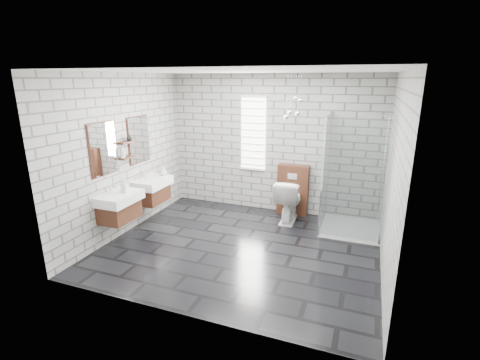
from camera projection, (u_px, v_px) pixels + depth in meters
The scene contains 20 objects.
floor at pixel (241, 247), 5.58m from camera, with size 4.20×3.60×0.02m, color black.
ceiling at pixel (241, 70), 4.82m from camera, with size 4.20×3.60×0.02m, color white.
wall_back at pixel (273, 145), 6.83m from camera, with size 4.20×0.02×2.70m, color #A2A29D.
wall_front at pixel (180, 205), 3.58m from camera, with size 4.20×0.02×2.70m, color #A2A29D.
wall_left at pixel (125, 155), 5.91m from camera, with size 0.02×3.60×2.70m, color #A2A29D.
wall_right at pixel (393, 179), 4.49m from camera, with size 0.02×3.60×2.70m, color #A2A29D.
vanity_left at pixel (117, 199), 5.54m from camera, with size 0.47×0.70×1.57m.
vanity_right at pixel (151, 183), 6.35m from camera, with size 0.47×0.70×1.57m.
shelf_lower at pixel (127, 158), 5.85m from camera, with size 0.14×0.30×0.03m, color #4B2617.
shelf_upper at pixel (126, 142), 5.78m from camera, with size 0.14×0.30×0.03m, color #4B2617.
window at pixel (253, 134), 6.88m from camera, with size 0.56×0.05×1.48m.
cistern_panel at pixel (293, 190), 6.81m from camera, with size 0.60×0.20×1.00m, color #4B2617.
flush_plate at pixel (292, 176), 6.64m from camera, with size 0.18×0.01×0.12m, color silver.
shower_enclosure at pixel (346, 205), 6.00m from camera, with size 1.00×1.00×2.03m.
pendant_cluster at pixel (294, 108), 6.07m from camera, with size 0.30×0.26×0.79m.
toilet at pixel (289, 200), 6.53m from camera, with size 0.45×0.79×0.81m, color white.
soap_bottle_a at pixel (125, 186), 5.53m from camera, with size 0.10×0.10×0.22m, color #B2B2B2.
soap_bottle_b at pixel (163, 171), 6.49m from camera, with size 0.13×0.13×0.17m, color #B2B2B2.
soap_bottle_c at pixel (122, 152), 5.71m from camera, with size 0.09×0.09×0.22m, color #B2B2B2.
vase at pixel (129, 138), 5.84m from camera, with size 0.09×0.09×0.10m, color #B2B2B2.
Camera 1 is at (1.76, -4.74, 2.60)m, focal length 26.00 mm.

